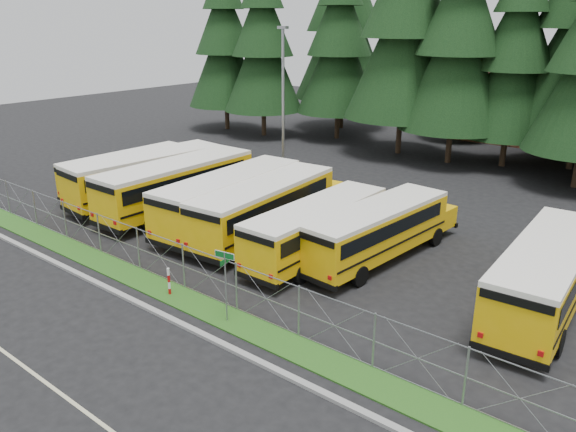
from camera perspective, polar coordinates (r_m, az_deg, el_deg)
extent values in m
plane|color=black|center=(23.85, -7.00, -7.13)|extent=(120.00, 120.00, 0.00)
cube|color=gray|center=(22.06, -12.84, -9.68)|extent=(50.00, 0.25, 0.12)
cube|color=#1B4F16|center=(22.83, -10.08, -8.50)|extent=(50.00, 1.40, 0.06)
cube|color=beige|center=(19.96, -24.17, -14.60)|extent=(50.00, 0.12, 0.01)
cylinder|color=gray|center=(20.60, -6.33, -7.25)|extent=(0.06, 0.06, 2.80)
cube|color=#0D5C1F|center=(20.06, -6.46, -3.98)|extent=(0.79, 0.15, 0.22)
cube|color=white|center=(20.06, -6.46, -3.98)|extent=(0.83, 0.15, 0.26)
cube|color=#0D5C1F|center=(20.16, -6.44, -4.61)|extent=(0.11, 0.55, 0.18)
cylinder|color=#B20C0C|center=(23.22, -11.99, -6.56)|extent=(0.11, 0.11, 1.20)
cylinder|color=gray|center=(38.70, -0.50, 11.11)|extent=(0.20, 0.20, 10.00)
cube|color=gray|center=(38.29, -0.52, 18.61)|extent=(0.70, 0.35, 0.18)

